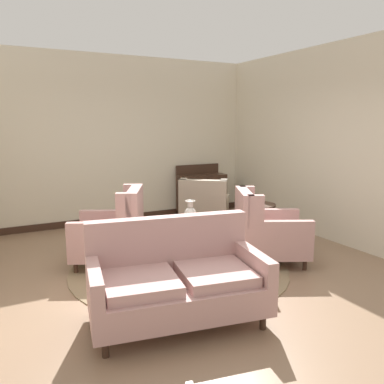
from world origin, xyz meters
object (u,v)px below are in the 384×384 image
side_table (257,221)px  sideboard (202,192)px  armchair_near_window (114,233)px  porcelain_vase (190,216)px  armchair_back_corner (204,213)px  armchair_far_left (266,232)px  settee (176,281)px  coffee_table (191,237)px

side_table → sideboard: size_ratio=0.66×
armchair_near_window → side_table: armchair_near_window is taller
porcelain_vase → armchair_back_corner: size_ratio=0.34×
armchair_near_window → porcelain_vase: bearing=87.3°
porcelain_vase → side_table: 1.27m
armchair_near_window → armchair_far_left: bearing=90.7°
settee → armchair_far_left: bearing=36.3°
coffee_table → porcelain_vase: 0.27m
side_table → porcelain_vase: bearing=-170.3°
settee → armchair_far_left: 1.93m
porcelain_vase → armchair_near_window: 1.03m
coffee_table → armchair_near_window: armchair_near_window is taller
armchair_near_window → side_table: (2.11, -0.27, -0.03)m
porcelain_vase → sideboard: sideboard is taller
settee → armchair_back_corner: armchair_back_corner is taller
armchair_back_corner → side_table: (0.49, -0.72, -0.03)m
porcelain_vase → armchair_far_left: (0.94, -0.38, -0.25)m
coffee_table → armchair_far_left: size_ratio=0.69×
coffee_table → porcelain_vase: (0.02, 0.05, 0.27)m
armchair_near_window → armchair_back_corner: bearing=131.4°
armchair_back_corner → sideboard: (0.77, 1.49, 0.04)m
settee → side_table: (2.02, 1.45, 0.01)m
side_table → sideboard: 2.23m
armchair_far_left → sideboard: (0.57, 2.79, 0.05)m
side_table → armchair_far_left: bearing=-116.1°
settee → armchair_back_corner: size_ratio=1.59×
settee → side_table: bearing=45.4°
side_table → armchair_near_window: bearing=172.6°
armchair_back_corner → side_table: bearing=160.2°
coffee_table → porcelain_vase: size_ratio=2.17×
sideboard → armchair_back_corner: bearing=-117.4°
armchair_near_window → side_table: 2.12m
settee → sideboard: (2.30, 3.66, 0.07)m
porcelain_vase → side_table: (1.23, 0.21, -0.26)m
armchair_back_corner → sideboard: bearing=-81.6°
settee → armchair_back_corner: (1.52, 2.17, 0.04)m
coffee_table → settee: size_ratio=0.46×
coffee_table → sideboard: 2.90m
armchair_near_window → side_table: bearing=108.6°
armchair_far_left → coffee_table: bearing=97.0°
armchair_back_corner → armchair_far_left: 1.32m
coffee_table → side_table: bearing=11.5°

